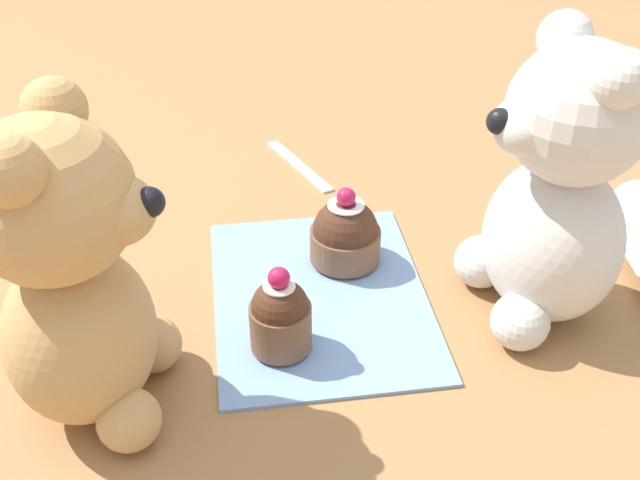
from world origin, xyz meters
TOP-DOWN VIEW (x-y plane):
  - ground_plane at (0.00, 0.00)m, footprint 4.00×4.00m
  - knitted_placemat at (0.00, 0.00)m, footprint 0.22×0.17m
  - teddy_bear_cream at (0.04, 0.16)m, footprint 0.12×0.12m
  - teddy_bear_tan at (0.09, -0.16)m, footprint 0.12×0.12m
  - cupcake_near_cream_bear at (-0.04, 0.03)m, footprint 0.06×0.06m
  - cupcake_near_tan_bear at (0.06, -0.04)m, footprint 0.04×0.04m
  - teaspoon at (-0.21, 0.01)m, footprint 0.11×0.06m

SIDE VIEW (x-z plane):
  - ground_plane at x=0.00m, z-range 0.00..0.00m
  - teaspoon at x=-0.21m, z-range 0.00..0.01m
  - knitted_placemat at x=0.00m, z-range 0.00..0.01m
  - cupcake_near_cream_bear at x=-0.04m, z-range -0.01..0.06m
  - cupcake_near_tan_bear at x=0.06m, z-range 0.00..0.07m
  - teddy_bear_cream at x=0.04m, z-range -0.01..0.22m
  - teddy_bear_tan at x=0.09m, z-range 0.00..0.22m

